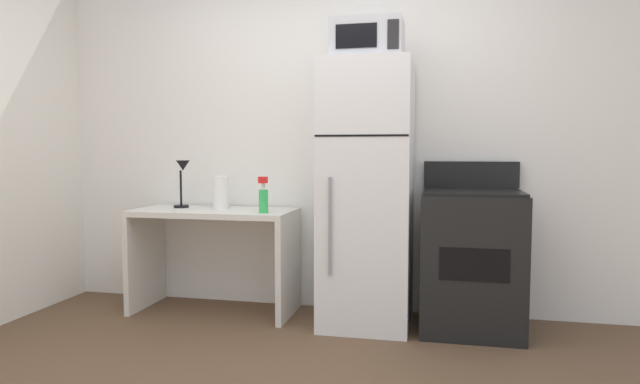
{
  "coord_description": "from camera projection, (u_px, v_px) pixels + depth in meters",
  "views": [
    {
      "loc": [
        0.73,
        -2.33,
        1.18
      ],
      "look_at": [
        -0.03,
        1.1,
        0.91
      ],
      "focal_mm": 30.81,
      "sensor_mm": 36.0,
      "label": 1
    }
  ],
  "objects": [
    {
      "name": "wall_back_white",
      "position": [
        341.0,
        134.0,
        4.07
      ],
      "size": [
        5.0,
        0.1,
        2.6
      ],
      "primitive_type": "cube",
      "color": "white",
      "rests_on": "ground"
    },
    {
      "name": "refrigerator",
      "position": [
        367.0,
        195.0,
        3.68
      ],
      "size": [
        0.59,
        0.65,
        1.76
      ],
      "color": "white",
      "rests_on": "ground"
    },
    {
      "name": "paper_towel_roll",
      "position": [
        221.0,
        193.0,
        4.0
      ],
      "size": [
        0.11,
        0.11,
        0.24
      ],
      "primitive_type": "cylinder",
      "color": "white",
      "rests_on": "desk"
    },
    {
      "name": "spray_bottle",
      "position": [
        263.0,
        199.0,
        3.74
      ],
      "size": [
        0.06,
        0.06,
        0.25
      ],
      "color": "green",
      "rests_on": "desk"
    },
    {
      "name": "desk_lamp",
      "position": [
        182.0,
        176.0,
        4.06
      ],
      "size": [
        0.14,
        0.12,
        0.35
      ],
      "color": "black",
      "rests_on": "desk"
    },
    {
      "name": "oven_range",
      "position": [
        471.0,
        260.0,
        3.57
      ],
      "size": [
        0.64,
        0.61,
        1.1
      ],
      "color": "black",
      "rests_on": "ground"
    },
    {
      "name": "desk",
      "position": [
        214.0,
        240.0,
        3.99
      ],
      "size": [
        1.16,
        0.53,
        0.75
      ],
      "color": "silver",
      "rests_on": "ground"
    },
    {
      "name": "microwave",
      "position": [
        368.0,
        41.0,
        3.58
      ],
      "size": [
        0.46,
        0.35,
        0.26
      ],
      "color": "#B7B7BC",
      "rests_on": "refrigerator"
    }
  ]
}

